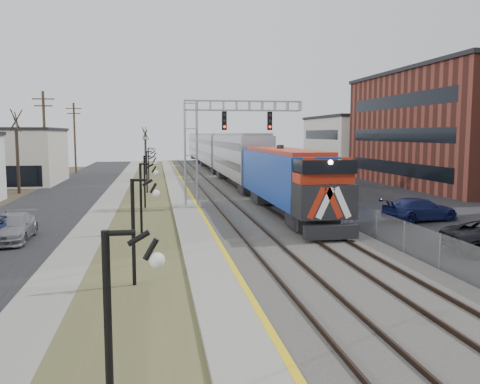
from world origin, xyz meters
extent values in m
plane|color=#473D2D|center=(0.00, 0.00, 0.00)|extent=(160.00, 160.00, 0.00)
cube|color=black|center=(-11.50, 35.00, 0.02)|extent=(7.00, 120.00, 0.04)
cube|color=gray|center=(-7.00, 35.00, 0.04)|extent=(2.00, 120.00, 0.08)
cube|color=#4C532C|center=(-4.00, 35.00, 0.03)|extent=(4.00, 120.00, 0.06)
cube|color=gray|center=(-1.00, 35.00, 0.12)|extent=(2.00, 120.00, 0.24)
cube|color=#595651|center=(4.00, 35.00, 0.10)|extent=(8.00, 120.00, 0.20)
cube|color=black|center=(16.00, 35.00, 0.02)|extent=(16.00, 120.00, 0.04)
cube|color=gold|center=(-0.12, 35.00, 0.24)|extent=(0.24, 120.00, 0.01)
cube|color=#2D2119|center=(1.25, 35.00, 0.28)|extent=(0.08, 120.00, 0.15)
cube|color=#2D2119|center=(2.75, 35.00, 0.28)|extent=(0.08, 120.00, 0.15)
cube|color=#2D2119|center=(4.75, 35.00, 0.28)|extent=(0.08, 120.00, 0.15)
cube|color=#2D2119|center=(6.25, 35.00, 0.28)|extent=(0.08, 120.00, 0.15)
cube|color=#1339A0|center=(5.50, 22.13, 2.47)|extent=(3.00, 17.00, 4.25)
cube|color=black|center=(5.50, 13.43, 0.70)|extent=(2.80, 0.50, 0.70)
cube|color=#9B9EA5|center=(5.50, 42.43, 3.01)|extent=(3.00, 22.00, 5.33)
cube|color=#9B9EA5|center=(5.50, 65.23, 3.01)|extent=(3.00, 22.00, 5.33)
cube|color=#9B9EA5|center=(5.50, 88.03, 3.01)|extent=(3.00, 22.00, 5.33)
cube|color=gray|center=(-0.50, 28.00, 4.00)|extent=(1.00, 1.00, 8.00)
cube|color=gray|center=(3.50, 28.00, 7.75)|extent=(9.00, 0.80, 0.80)
cube|color=black|center=(2.00, 27.55, 6.60)|extent=(0.35, 0.25, 1.40)
cube|color=black|center=(5.50, 27.55, 6.60)|extent=(0.35, 0.25, 1.40)
cylinder|color=black|center=(-4.00, -2.00, 2.00)|extent=(0.14, 0.14, 4.00)
cylinder|color=black|center=(-4.00, 8.00, 2.00)|extent=(0.14, 0.14, 4.00)
cylinder|color=black|center=(-4.00, 18.00, 2.00)|extent=(0.14, 0.14, 4.00)
cylinder|color=black|center=(-4.00, 28.00, 2.00)|extent=(0.14, 0.14, 4.00)
cylinder|color=black|center=(-4.00, 38.00, 2.00)|extent=(0.14, 0.14, 4.00)
cylinder|color=black|center=(-4.00, 50.00, 2.00)|extent=(0.14, 0.14, 4.00)
cylinder|color=#4C3823|center=(-14.50, 45.00, 5.00)|extent=(0.28, 0.28, 10.00)
cylinder|color=#4C3823|center=(-14.50, 65.00, 5.00)|extent=(0.28, 0.28, 10.00)
cube|color=gray|center=(8.20, 35.00, 0.80)|extent=(0.04, 120.00, 1.60)
cube|color=brown|center=(30.00, 40.00, 6.00)|extent=(16.00, 26.00, 12.00)
cube|color=beige|center=(30.00, 65.00, 4.00)|extent=(16.00, 18.00, 8.00)
cylinder|color=#382D23|center=(-16.00, 40.00, 2.97)|extent=(0.30, 0.30, 5.95)
cylinder|color=#382D23|center=(-4.50, 60.00, 2.45)|extent=(0.30, 0.30, 4.90)
imported|color=navy|center=(13.58, 19.34, 0.74)|extent=(5.39, 2.98, 1.48)
imported|color=slate|center=(11.82, 30.95, 0.72)|extent=(4.38, 2.21, 1.43)
imported|color=#0B3A11|center=(12.50, 42.48, 0.78)|extent=(4.86, 2.09, 1.56)
imported|color=gray|center=(-10.63, 17.14, 0.70)|extent=(2.12, 4.88, 1.40)
imported|color=black|center=(13.07, 45.17, 0.75)|extent=(5.37, 2.56, 1.51)
camera|label=1|loc=(-3.14, -10.63, 5.61)|focal=38.00mm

